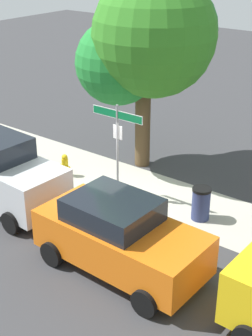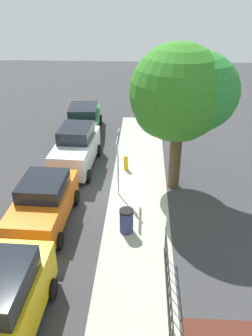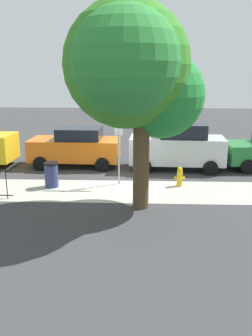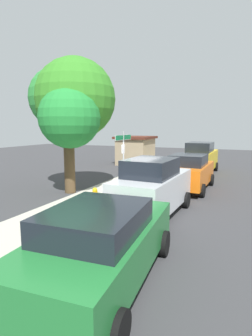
{
  "view_description": "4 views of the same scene",
  "coord_description": "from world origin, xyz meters",
  "px_view_note": "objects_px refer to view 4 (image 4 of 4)",
  "views": [
    {
      "loc": [
        8.53,
        -10.21,
        7.46
      ],
      "look_at": [
        0.25,
        0.7,
        0.96
      ],
      "focal_mm": 53.16,
      "sensor_mm": 36.0,
      "label": 1
    },
    {
      "loc": [
        13.36,
        1.46,
        8.44
      ],
      "look_at": [
        0.4,
        0.75,
        1.49
      ],
      "focal_mm": 36.97,
      "sensor_mm": 36.0,
      "label": 2
    },
    {
      "loc": [
        -0.68,
        14.14,
        4.42
      ],
      "look_at": [
        -0.16,
        1.25,
        0.89
      ],
      "focal_mm": 38.15,
      "sensor_mm": 36.0,
      "label": 3
    },
    {
      "loc": [
        -11.64,
        -4.94,
        3.24
      ],
      "look_at": [
        0.28,
        0.32,
        1.26
      ],
      "focal_mm": 28.93,
      "sensor_mm": 36.0,
      "label": 4
    }
  ],
  "objects_px": {
    "shade_tree": "(70,102)",
    "trash_bin": "(134,174)",
    "car_silver": "(153,187)",
    "car_orange": "(189,172)",
    "car_yellow": "(200,158)",
    "street_sign": "(123,149)",
    "fire_hydrant": "(95,197)",
    "car_green": "(101,243)",
    "utility_shed": "(136,150)"
  },
  "relations": [
    {
      "from": "car_yellow",
      "to": "utility_shed",
      "type": "bearing_deg",
      "value": 66.79
    },
    {
      "from": "car_green",
      "to": "car_yellow",
      "type": "relative_size",
      "value": 1.02
    },
    {
      "from": "car_yellow",
      "to": "utility_shed",
      "type": "height_order",
      "value": "utility_shed"
    },
    {
      "from": "utility_shed",
      "to": "shade_tree",
      "type": "bearing_deg",
      "value": -175.46
    },
    {
      "from": "car_orange",
      "to": "car_yellow",
      "type": "distance_m",
      "value": 5.2
    },
    {
      "from": "car_silver",
      "to": "car_orange",
      "type": "relative_size",
      "value": 1.02
    },
    {
      "from": "car_green",
      "to": "fire_hydrant",
      "type": "xyz_separation_m",
      "value": [
        4.76,
        2.94,
        -0.48
      ]
    },
    {
      "from": "car_silver",
      "to": "car_yellow",
      "type": "relative_size",
      "value": 0.93
    },
    {
      "from": "street_sign",
      "to": "car_green",
      "type": "distance_m",
      "value": 7.79
    },
    {
      "from": "car_silver",
      "to": "trash_bin",
      "type": "relative_size",
      "value": 4.43
    },
    {
      "from": "shade_tree",
      "to": "fire_hydrant",
      "type": "height_order",
      "value": "shade_tree"
    },
    {
      "from": "shade_tree",
      "to": "trash_bin",
      "type": "height_order",
      "value": "shade_tree"
    },
    {
      "from": "street_sign",
      "to": "fire_hydrant",
      "type": "height_order",
      "value": "street_sign"
    },
    {
      "from": "car_yellow",
      "to": "shade_tree",
      "type": "bearing_deg",
      "value": 149.33
    },
    {
      "from": "trash_bin",
      "to": "street_sign",
      "type": "bearing_deg",
      "value": -169.21
    },
    {
      "from": "street_sign",
      "to": "car_green",
      "type": "bearing_deg",
      "value": -159.08
    },
    {
      "from": "fire_hydrant",
      "to": "trash_bin",
      "type": "bearing_deg",
      "value": 3.42
    },
    {
      "from": "car_orange",
      "to": "trash_bin",
      "type": "bearing_deg",
      "value": 84.58
    },
    {
      "from": "car_orange",
      "to": "car_yellow",
      "type": "xyz_separation_m",
      "value": [
        5.2,
        0.23,
        0.15
      ]
    },
    {
      "from": "trash_bin",
      "to": "car_yellow",
      "type": "bearing_deg",
      "value": -32.2
    },
    {
      "from": "street_sign",
      "to": "utility_shed",
      "type": "distance_m",
      "value": 10.74
    },
    {
      "from": "car_orange",
      "to": "car_yellow",
      "type": "bearing_deg",
      "value": 4.25
    },
    {
      "from": "car_silver",
      "to": "trash_bin",
      "type": "height_order",
      "value": "car_silver"
    },
    {
      "from": "shade_tree",
      "to": "car_silver",
      "type": "height_order",
      "value": "shade_tree"
    },
    {
      "from": "car_yellow",
      "to": "trash_bin",
      "type": "xyz_separation_m",
      "value": [
        -4.79,
        3.02,
        -0.59
      ]
    },
    {
      "from": "car_orange",
      "to": "street_sign",
      "type": "bearing_deg",
      "value": 130.49
    },
    {
      "from": "street_sign",
      "to": "car_orange",
      "type": "relative_size",
      "value": 0.71
    },
    {
      "from": "trash_bin",
      "to": "car_silver",
      "type": "bearing_deg",
      "value": -151.31
    },
    {
      "from": "car_green",
      "to": "utility_shed",
      "type": "relative_size",
      "value": 1.37
    },
    {
      "from": "trash_bin",
      "to": "shade_tree",
      "type": "bearing_deg",
      "value": 147.72
    },
    {
      "from": "fire_hydrant",
      "to": "car_silver",
      "type": "bearing_deg",
      "value": -93.48
    },
    {
      "from": "shade_tree",
      "to": "car_green",
      "type": "relative_size",
      "value": 1.37
    },
    {
      "from": "street_sign",
      "to": "fire_hydrant",
      "type": "relative_size",
      "value": 3.89
    },
    {
      "from": "utility_shed",
      "to": "car_silver",
      "type": "bearing_deg",
      "value": -155.7
    },
    {
      "from": "shade_tree",
      "to": "utility_shed",
      "type": "distance_m",
      "value": 11.25
    },
    {
      "from": "car_orange",
      "to": "car_yellow",
      "type": "height_order",
      "value": "car_yellow"
    },
    {
      "from": "street_sign",
      "to": "shade_tree",
      "type": "relative_size",
      "value": 0.46
    },
    {
      "from": "car_green",
      "to": "trash_bin",
      "type": "height_order",
      "value": "car_green"
    },
    {
      "from": "shade_tree",
      "to": "trash_bin",
      "type": "relative_size",
      "value": 6.7
    },
    {
      "from": "street_sign",
      "to": "car_silver",
      "type": "relative_size",
      "value": 0.7
    },
    {
      "from": "car_orange",
      "to": "utility_shed",
      "type": "xyz_separation_m",
      "value": [
        7.93,
        6.15,
        0.3
      ]
    },
    {
      "from": "shade_tree",
      "to": "utility_shed",
      "type": "relative_size",
      "value": 1.88
    },
    {
      "from": "street_sign",
      "to": "shade_tree",
      "type": "xyz_separation_m",
      "value": [
        -0.62,
        2.54,
        2.22
      ]
    },
    {
      "from": "street_sign",
      "to": "fire_hydrant",
      "type": "distance_m",
      "value": 3.02
    },
    {
      "from": "car_silver",
      "to": "trash_bin",
      "type": "xyz_separation_m",
      "value": [
        5.18,
        2.84,
        -0.56
      ]
    },
    {
      "from": "utility_shed",
      "to": "trash_bin",
      "type": "xyz_separation_m",
      "value": [
        -7.52,
        -2.9,
        -0.74
      ]
    },
    {
      "from": "car_green",
      "to": "trash_bin",
      "type": "xyz_separation_m",
      "value": [
        9.79,
        3.24,
        -0.37
      ]
    },
    {
      "from": "street_sign",
      "to": "car_orange",
      "type": "bearing_deg",
      "value": -51.19
    },
    {
      "from": "car_silver",
      "to": "utility_shed",
      "type": "distance_m",
      "value": 13.94
    },
    {
      "from": "fire_hydrant",
      "to": "trash_bin",
      "type": "relative_size",
      "value": 0.8
    }
  ]
}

